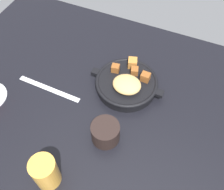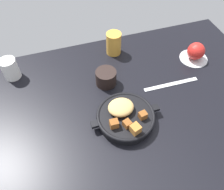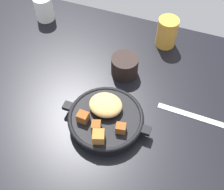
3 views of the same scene
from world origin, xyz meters
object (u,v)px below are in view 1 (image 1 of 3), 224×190
(juice_glass_amber, at_px, (45,172))
(coffee_mug_dark, at_px, (105,132))
(cast_iron_skillet, at_px, (127,83))
(butter_knife, at_px, (49,89))

(juice_glass_amber, relative_size, coffee_mug_dark, 1.22)
(cast_iron_skillet, distance_m, juice_glass_amber, 0.36)
(cast_iron_skillet, bearing_deg, juice_glass_amber, 78.17)
(juice_glass_amber, height_order, coffee_mug_dark, juice_glass_amber)
(butter_knife, xyz_separation_m, juice_glass_amber, (-0.16, 0.25, 0.05))
(juice_glass_amber, bearing_deg, cast_iron_skillet, -101.83)
(cast_iron_skillet, xyz_separation_m, butter_knife, (0.23, 0.10, -0.02))
(cast_iron_skillet, height_order, coffee_mug_dark, cast_iron_skillet)
(butter_knife, distance_m, coffee_mug_dark, 0.26)
(butter_knife, bearing_deg, cast_iron_skillet, -154.17)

